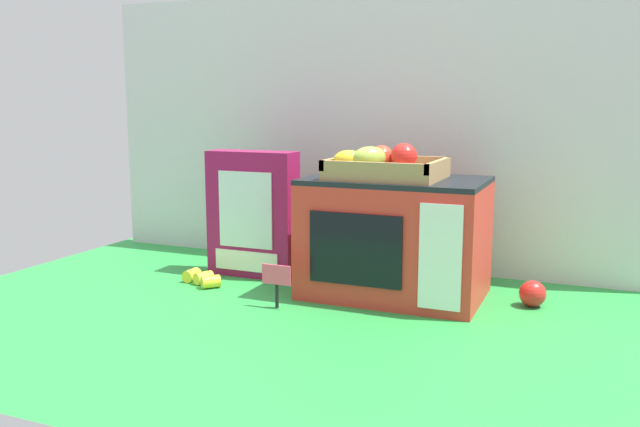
# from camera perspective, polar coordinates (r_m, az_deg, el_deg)

# --- Properties ---
(ground_plane) EXTENTS (1.70, 1.70, 0.00)m
(ground_plane) POSITION_cam_1_polar(r_m,az_deg,el_deg) (1.70, 0.88, -6.14)
(ground_plane) COLOR green
(ground_plane) RESTS_ON ground
(display_back_panel) EXTENTS (1.61, 0.03, 0.76)m
(display_back_panel) POSITION_cam_1_polar(r_m,az_deg,el_deg) (1.88, 3.83, 7.09)
(display_back_panel) COLOR silver
(display_back_panel) RESTS_ON ground
(toy_microwave) EXTENTS (0.42, 0.28, 0.28)m
(toy_microwave) POSITION_cam_1_polar(r_m,az_deg,el_deg) (1.60, 6.41, -2.03)
(toy_microwave) COLOR red
(toy_microwave) RESTS_ON ground
(food_groups_crate) EXTENTS (0.25, 0.21, 0.08)m
(food_groups_crate) POSITION_cam_1_polar(r_m,az_deg,el_deg) (1.56, 5.49, 3.99)
(food_groups_crate) COLOR #A37F51
(food_groups_crate) RESTS_ON toy_microwave
(cookie_set_box) EXTENTS (0.24, 0.08, 0.33)m
(cookie_set_box) POSITION_cam_1_polar(r_m,az_deg,el_deg) (1.78, -5.78, -0.05)
(cookie_set_box) COLOR #99144C
(cookie_set_box) RESTS_ON ground
(price_sign) EXTENTS (0.07, 0.01, 0.10)m
(price_sign) POSITION_cam_1_polar(r_m,az_deg,el_deg) (1.51, -3.75, -5.65)
(price_sign) COLOR black
(price_sign) RESTS_ON ground
(loose_toy_banana) EXTENTS (0.12, 0.09, 0.03)m
(loose_toy_banana) POSITION_cam_1_polar(r_m,az_deg,el_deg) (1.73, -10.07, -5.48)
(loose_toy_banana) COLOR yellow
(loose_toy_banana) RESTS_ON ground
(loose_toy_apple) EXTENTS (0.06, 0.06, 0.06)m
(loose_toy_apple) POSITION_cam_1_polar(r_m,az_deg,el_deg) (1.60, 17.73, -6.55)
(loose_toy_apple) COLOR red
(loose_toy_apple) RESTS_ON ground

